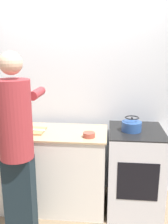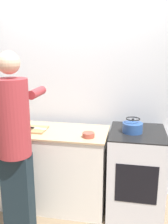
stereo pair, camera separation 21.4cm
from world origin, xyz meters
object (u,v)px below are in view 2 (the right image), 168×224
Objects in this scene: canister_jar at (11,119)px; kettle at (133,126)px; oven at (136,172)px; bowl_prep at (88,135)px; person at (15,141)px; cutting_board at (33,129)px; knife at (36,128)px.

kettle is at bearing -2.08° from canister_jar.
oven is 7.51× the size of bowl_prep.
person is 0.73m from bowl_prep.
canister_jar is at bearing 119.50° from person.
person reaches higher than canister_jar.
oven is 1.23m from cutting_board.
person is 1.19m from kettle.
person is 0.51m from cutting_board.
person reaches higher than cutting_board.
bowl_prep is at bearing 32.56° from person.
canister_jar reaches higher than bowl_prep.
knife reaches higher than cutting_board.
person is 14.20× the size of bowl_prep.
canister_jar is (-0.34, 0.09, 0.06)m from knife.
cutting_board is at bearing 94.17° from person.
oven is at bearing 3.80° from cutting_board.
oven is at bearing 27.54° from person.
kettle reaches higher than cutting_board.
kettle is (1.05, 0.04, 0.07)m from knife.
person is (-1.11, -0.58, 0.50)m from oven.
cutting_board is at bearing -17.23° from canister_jar.
bowl_prep is at bearing -9.78° from cutting_board.
oven is at bearing 12.64° from knife.
kettle is at bearing -150.47° from oven.
canister_jar is at bearing 177.92° from kettle.
knife is at bearing 11.91° from cutting_board.
cutting_board is at bearing -177.74° from kettle.
oven is 0.71m from bowl_prep.
bowl_prep is (0.61, -0.12, 0.00)m from knife.
knife is at bearing -176.48° from oven.
kettle reaches higher than knife.
person is 0.51m from knife.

